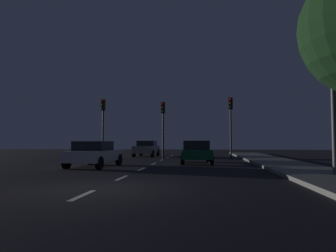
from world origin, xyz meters
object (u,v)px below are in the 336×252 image
object	(u,v)px
traffic_signal_center	(163,119)
car_oncoming_far	(147,148)
traffic_signal_left	(103,117)
car_adjacent_lane	(94,154)
traffic_signal_right	(231,116)
car_stopped_ahead	(196,152)
street_lamp_right	(325,62)

from	to	relation	value
traffic_signal_center	car_oncoming_far	xyz separation A→B (m)	(-2.01, 3.75, -2.45)
traffic_signal_left	car_adjacent_lane	bearing A→B (deg)	-74.57
traffic_signal_right	car_adjacent_lane	bearing A→B (deg)	-133.23
car_stopped_ahead	car_adjacent_lane	bearing A→B (deg)	-146.70
car_adjacent_lane	car_oncoming_far	bearing A→B (deg)	87.14
traffic_signal_center	car_oncoming_far	distance (m)	4.91
traffic_signal_right	street_lamp_right	distance (m)	12.80
traffic_signal_center	car_adjacent_lane	world-z (taller)	traffic_signal_center
traffic_signal_left	street_lamp_right	world-z (taller)	street_lamp_right
traffic_signal_center	car_stopped_ahead	world-z (taller)	traffic_signal_center
traffic_signal_left	car_adjacent_lane	world-z (taller)	traffic_signal_left
traffic_signal_left	street_lamp_right	bearing A→B (deg)	-44.78
car_adjacent_lane	street_lamp_right	world-z (taller)	street_lamp_right
traffic_signal_right	car_oncoming_far	size ratio (longest dim) A/B	1.23
car_stopped_ahead	car_adjacent_lane	distance (m)	6.37
traffic_signal_right	car_stopped_ahead	distance (m)	6.20
traffic_signal_right	street_lamp_right	world-z (taller)	street_lamp_right
car_stopped_ahead	street_lamp_right	xyz separation A→B (m)	(4.98, -7.59, 3.58)
car_stopped_ahead	traffic_signal_left	bearing A→B (deg)	147.10
car_stopped_ahead	street_lamp_right	world-z (taller)	street_lamp_right
traffic_signal_right	car_stopped_ahead	world-z (taller)	traffic_signal_right
car_adjacent_lane	street_lamp_right	distance (m)	11.65
traffic_signal_left	traffic_signal_center	bearing A→B (deg)	-0.01
street_lamp_right	traffic_signal_center	bearing A→B (deg)	121.50
traffic_signal_left	street_lamp_right	xyz separation A→B (m)	(12.64, -12.54, 0.92)
car_adjacent_lane	street_lamp_right	xyz separation A→B (m)	(10.30, -4.09, 3.59)
car_oncoming_far	car_stopped_ahead	bearing A→B (deg)	-61.55
traffic_signal_left	car_stopped_ahead	world-z (taller)	traffic_signal_left
car_stopped_ahead	car_adjacent_lane	world-z (taller)	car_stopped_ahead
traffic_signal_left	car_oncoming_far	bearing A→B (deg)	51.87
traffic_signal_left	traffic_signal_right	world-z (taller)	traffic_signal_left
traffic_signal_right	car_oncoming_far	world-z (taller)	traffic_signal_right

